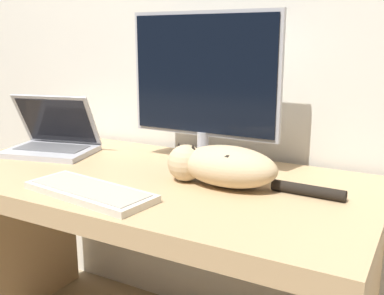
{
  "coord_description": "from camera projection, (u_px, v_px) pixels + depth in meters",
  "views": [
    {
      "loc": [
        0.78,
        -0.78,
        1.13
      ],
      "look_at": [
        0.18,
        0.32,
        0.82
      ],
      "focal_mm": 42.0,
      "sensor_mm": 36.0,
      "label": 1
    }
  ],
  "objects": [
    {
      "name": "monitor",
      "position": [
        204.0,
        86.0,
        1.5
      ],
      "size": [
        0.54,
        0.19,
        0.51
      ],
      "color": "#B2B2B7",
      "rests_on": "desk"
    },
    {
      "name": "external_keyboard",
      "position": [
        90.0,
        191.0,
        1.25
      ],
      "size": [
        0.41,
        0.2,
        0.02
      ],
      "rotation": [
        0.0,
        0.0,
        -0.13
      ],
      "color": "beige",
      "rests_on": "desk"
    },
    {
      "name": "cat",
      "position": [
        223.0,
        165.0,
        1.33
      ],
      "size": [
        0.52,
        0.19,
        0.12
      ],
      "rotation": [
        0.0,
        0.0,
        -0.03
      ],
      "color": "#D1B284",
      "rests_on": "desk"
    },
    {
      "name": "desk",
      "position": [
        150.0,
        218.0,
        1.47
      ],
      "size": [
        1.41,
        0.71,
        0.71
      ],
      "color": "tan",
      "rests_on": "ground_plane"
    },
    {
      "name": "laptop",
      "position": [
        52.0,
        141.0,
        1.71
      ],
      "size": [
        0.36,
        0.3,
        0.22
      ],
      "rotation": [
        0.0,
        0.0,
        0.24
      ],
      "color": "#B7B7BC",
      "rests_on": "desk"
    }
  ]
}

